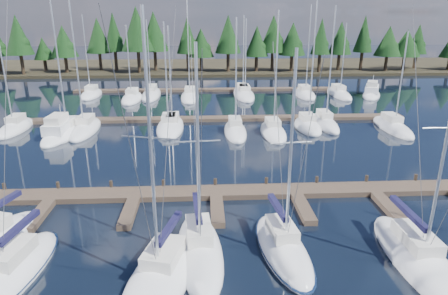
{
  "coord_description": "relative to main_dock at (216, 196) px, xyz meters",
  "views": [
    {
      "loc": [
        -0.84,
        -9.45,
        13.14
      ],
      "look_at": [
        0.84,
        22.0,
        2.42
      ],
      "focal_mm": 32.0,
      "sensor_mm": 36.0,
      "label": 1
    }
  ],
  "objects": [
    {
      "name": "front_sailboat_1",
      "position": [
        -11.0,
        -8.82,
        0.1
      ],
      "size": [
        4.11,
        9.06,
        15.64
      ],
      "color": "white",
      "rests_on": "ground"
    },
    {
      "name": "back_docks",
      "position": [
        0.0,
        32.23,
        -0.0
      ],
      "size": [
        50.0,
        21.8,
        0.4
      ],
      "color": "#4C3C2F",
      "rests_on": "ground"
    },
    {
      "name": "main_dock",
      "position": [
        0.0,
        0.0,
        0.0
      ],
      "size": [
        44.0,
        6.13,
        0.9
      ],
      "color": "#4C3C2F",
      "rests_on": "ground"
    },
    {
      "name": "far_shore",
      "position": [
        0.0,
        72.64,
        0.1
      ],
      "size": [
        220.0,
        30.0,
        0.6
      ],
      "primitive_type": "cube",
      "color": "#2D2719",
      "rests_on": "ground"
    },
    {
      "name": "back_sailboat_rows",
      "position": [
        0.11,
        28.0,
        0.06
      ],
      "size": [
        47.2,
        32.45,
        16.71
      ],
      "color": "white",
      "rests_on": "ground"
    },
    {
      "name": "front_sailboat_2",
      "position": [
        -3.11,
        -9.29,
        0.09
      ],
      "size": [
        5.0,
        8.6,
        14.22
      ],
      "color": "white",
      "rests_on": "ground"
    },
    {
      "name": "front_sailboat_4",
      "position": [
        3.6,
        -7.2,
        0.08
      ],
      "size": [
        3.43,
        8.22,
        12.34
      ],
      "color": "white",
      "rests_on": "ground"
    },
    {
      "name": "motor_yacht_left",
      "position": [
        -16.73,
        16.41,
        0.27
      ],
      "size": [
        3.24,
        8.57,
        4.21
      ],
      "color": "white",
      "rests_on": "ground"
    },
    {
      "name": "motor_yacht_right",
      "position": [
        26.84,
        36.71,
        0.25
      ],
      "size": [
        5.88,
        8.56,
        4.08
      ],
      "color": "white",
      "rests_on": "ground"
    },
    {
      "name": "front_sailboat_5",
      "position": [
        10.83,
        -8.62,
        0.08
      ],
      "size": [
        2.88,
        9.64,
        14.39
      ],
      "color": "white",
      "rests_on": "ground"
    },
    {
      "name": "ground",
      "position": [
        0.0,
        12.64,
        -0.2
      ],
      "size": [
        260.0,
        260.0,
        0.0
      ],
      "primitive_type": "plane",
      "color": "black",
      "rests_on": "ground"
    },
    {
      "name": "front_sailboat_3",
      "position": [
        -1.18,
        -7.15,
        0.08
      ],
      "size": [
        3.24,
        8.8,
        12.63
      ],
      "color": "white",
      "rests_on": "ground"
    },
    {
      "name": "tree_line",
      "position": [
        -3.39,
        62.83,
        7.33
      ],
      "size": [
        187.39,
        11.25,
        13.74
      ],
      "color": "black",
      "rests_on": "far_shore"
    }
  ]
}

